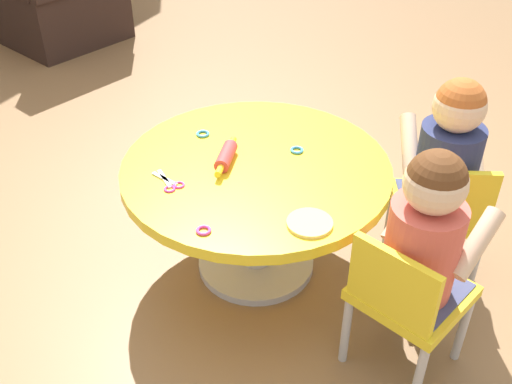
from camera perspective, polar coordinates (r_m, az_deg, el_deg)
ground_plane at (r=2.34m, az=0.00°, el=-6.88°), size 10.00×10.00×0.00m
craft_table at (r=2.12m, az=0.00°, el=0.25°), size 0.93×0.93×0.46m
child_chair_left at (r=1.85m, az=14.02°, el=-9.63°), size 0.38×0.38×0.54m
seated_child_left at (r=1.73m, az=15.80°, el=-3.61°), size 0.41×0.36×0.51m
child_chair_right at (r=2.20m, az=16.99°, el=-1.74°), size 0.39×0.39×0.54m
seated_child_right at (r=2.11m, az=17.83°, el=3.81°), size 0.42×0.38×0.51m
rolling_pin at (r=2.06m, az=-2.86°, el=3.42°), size 0.23×0.08×0.05m
craft_scissors at (r=1.98m, az=-8.15°, el=0.82°), size 0.11×0.14×0.01m
playdough_blob_0 at (r=1.80m, az=5.10°, el=-2.94°), size 0.14×0.14×0.01m
cookie_cutter_0 at (r=2.13m, az=3.89°, el=3.98°), size 0.05×0.05×0.01m
cookie_cutter_1 at (r=1.77m, az=-4.98°, el=-3.64°), size 0.05×0.05×0.01m
cookie_cutter_2 at (r=2.23m, az=-5.06°, el=5.51°), size 0.05×0.05×0.01m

